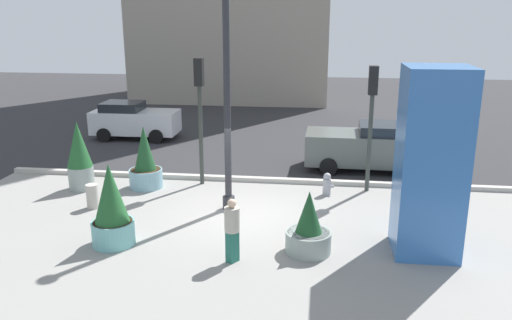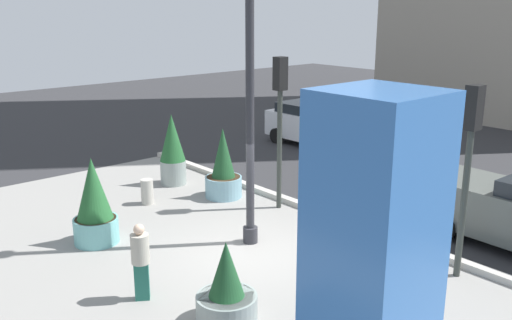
% 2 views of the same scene
% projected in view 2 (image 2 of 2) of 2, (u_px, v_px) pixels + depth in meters
% --- Properties ---
extents(ground_plane, '(60.00, 60.00, 0.00)m').
position_uv_depth(ground_plane, '(358.00, 214.00, 15.68)').
color(ground_plane, '#2D2D30').
extents(plaza_pavement, '(18.00, 10.00, 0.02)m').
position_uv_depth(plaza_pavement, '(178.00, 280.00, 11.88)').
color(plaza_pavement, gray).
rests_on(plaza_pavement, ground_plane).
extents(curb_strip, '(18.00, 0.24, 0.16)m').
position_uv_depth(curb_strip, '(338.00, 219.00, 15.10)').
color(curb_strip, '#B7B2A8').
rests_on(curb_strip, ground_plane).
extents(lamp_post, '(0.44, 0.44, 7.61)m').
position_uv_depth(lamp_post, '(250.00, 92.00, 12.79)').
color(lamp_post, '#2D2D33').
rests_on(lamp_post, ground_plane).
extents(art_pillar_blue, '(1.51, 1.51, 4.56)m').
position_uv_depth(art_pillar_blue, '(373.00, 251.00, 7.91)').
color(art_pillar_blue, '#3870BC').
rests_on(art_pillar_blue, ground_plane).
extents(potted_plant_near_left, '(0.83, 0.83, 2.31)m').
position_uv_depth(potted_plant_near_left, '(172.00, 150.00, 17.99)').
color(potted_plant_near_left, gray).
rests_on(potted_plant_near_left, ground_plane).
extents(potted_plant_near_right, '(1.11, 1.11, 2.13)m').
position_uv_depth(potted_plant_near_right, '(223.00, 170.00, 16.83)').
color(potted_plant_near_right, '#7AA8B7').
rests_on(potted_plant_near_right, ground_plane).
extents(potted_plant_by_pillar, '(1.08, 1.08, 2.15)m').
position_uv_depth(potted_plant_by_pillar, '(94.00, 205.00, 13.52)').
color(potted_plant_by_pillar, '#6BB2B2').
rests_on(potted_plant_by_pillar, ground_plane).
extents(potted_plant_curbside, '(1.13, 1.13, 1.60)m').
position_uv_depth(potted_plant_curbside, '(227.00, 294.00, 10.14)').
color(potted_plant_curbside, gray).
rests_on(potted_plant_curbside, ground_plane).
extents(fire_hydrant, '(0.36, 0.26, 0.75)m').
position_uv_depth(fire_hydrant, '(390.00, 248.00, 12.56)').
color(fire_hydrant, '#99999E').
rests_on(fire_hydrant, ground_plane).
extents(concrete_bollard, '(0.36, 0.36, 0.75)m').
position_uv_depth(concrete_bollard, '(147.00, 192.00, 16.35)').
color(concrete_bollard, '#B2ADA3').
rests_on(concrete_bollard, ground_plane).
extents(traffic_light_far_side, '(0.28, 0.42, 4.29)m').
position_uv_depth(traffic_light_far_side, '(280.00, 107.00, 15.38)').
color(traffic_light_far_side, '#333833').
rests_on(traffic_light_far_side, ground_plane).
extents(traffic_light_corner, '(0.28, 0.42, 4.12)m').
position_uv_depth(traffic_light_corner, '(469.00, 150.00, 11.33)').
color(traffic_light_corner, '#333833').
rests_on(traffic_light_corner, ground_plane).
extents(car_curb_west, '(3.97, 1.97, 1.70)m').
position_uv_depth(car_curb_west, '(311.00, 124.00, 23.25)').
color(car_curb_west, silver).
rests_on(car_curb_west, ground_plane).
extents(pedestrian_by_curb, '(0.50, 0.50, 1.59)m').
position_uv_depth(pedestrian_by_curb, '(141.00, 258.00, 10.88)').
color(pedestrian_by_curb, '#236656').
rests_on(pedestrian_by_curb, ground_plane).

